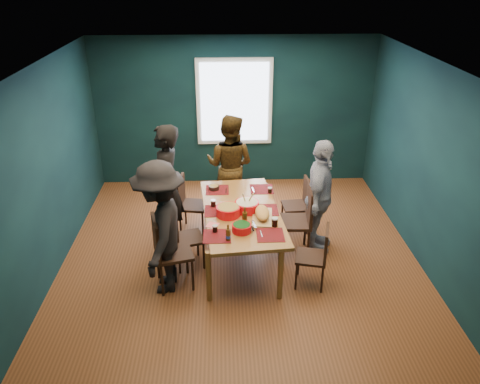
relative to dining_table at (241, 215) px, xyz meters
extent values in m
cube|color=brown|center=(-0.01, 0.12, -0.69)|extent=(5.00, 5.00, 0.01)
cube|color=silver|center=(-0.01, 0.12, 2.01)|extent=(5.00, 5.00, 0.01)
cube|color=#0F3335|center=(-2.51, 0.12, 0.66)|extent=(0.01, 5.00, 2.70)
cube|color=#0F3335|center=(2.49, 0.12, 0.66)|extent=(0.01, 5.00, 2.70)
cube|color=#0F3335|center=(-0.01, 2.62, 0.66)|extent=(5.00, 0.01, 2.70)
cube|color=#0F3335|center=(-0.01, -2.38, 0.66)|extent=(5.00, 0.01, 2.70)
cube|color=white|center=(-0.01, 2.59, 0.86)|extent=(1.35, 0.06, 1.55)
cube|color=#A97832|center=(0.00, 0.00, 0.05)|extent=(1.18, 2.08, 0.05)
cylinder|color=#A97832|center=(-0.44, -0.92, -0.33)|extent=(0.07, 0.07, 0.71)
cylinder|color=#A97832|center=(0.44, -0.92, -0.33)|extent=(0.07, 0.07, 0.71)
cylinder|color=#A97832|center=(-0.44, 0.92, -0.33)|extent=(0.07, 0.07, 0.71)
cylinder|color=#A97832|center=(0.44, 0.92, -0.33)|extent=(0.07, 0.07, 0.71)
cube|color=black|center=(-0.71, 0.79, -0.25)|extent=(0.47, 0.47, 0.04)
cube|color=black|center=(-0.89, 0.82, -0.01)|extent=(0.10, 0.41, 0.44)
cylinder|color=black|center=(-0.91, 0.65, -0.48)|extent=(0.03, 0.03, 0.41)
cylinder|color=black|center=(-0.56, 0.59, -0.48)|extent=(0.03, 0.03, 0.41)
cylinder|color=black|center=(-0.85, 0.99, -0.48)|extent=(0.03, 0.03, 0.41)
cylinder|color=black|center=(-0.51, 0.93, -0.48)|extent=(0.03, 0.03, 0.41)
cube|color=black|center=(-0.73, -0.14, -0.27)|extent=(0.49, 0.49, 0.04)
cube|color=black|center=(-0.90, -0.19, -0.03)|extent=(0.15, 0.39, 0.43)
cylinder|color=black|center=(-0.85, -0.35, -0.49)|extent=(0.03, 0.03, 0.40)
cylinder|color=black|center=(-0.52, -0.25, -0.49)|extent=(0.03, 0.03, 0.40)
cylinder|color=black|center=(-0.94, -0.02, -0.49)|extent=(0.03, 0.03, 0.40)
cylinder|color=black|center=(-0.62, 0.07, -0.49)|extent=(0.03, 0.03, 0.40)
cube|color=black|center=(-0.88, -0.58, -0.20)|extent=(0.55, 0.55, 0.04)
cube|color=black|center=(-1.08, -0.63, 0.06)|extent=(0.15, 0.45, 0.49)
cylinder|color=black|center=(-1.02, -0.82, -0.46)|extent=(0.03, 0.03, 0.46)
cylinder|color=black|center=(-0.65, -0.72, -0.46)|extent=(0.03, 0.03, 0.46)
cylinder|color=black|center=(-1.12, -0.44, -0.46)|extent=(0.03, 0.03, 0.46)
cylinder|color=black|center=(-0.75, -0.35, -0.46)|extent=(0.03, 0.03, 0.46)
cube|color=black|center=(0.87, 0.75, -0.28)|extent=(0.41, 0.41, 0.04)
cube|color=black|center=(1.04, 0.76, -0.05)|extent=(0.07, 0.39, 0.42)
cylinder|color=black|center=(0.72, 0.57, -0.49)|extent=(0.03, 0.03, 0.39)
cylinder|color=black|center=(1.04, 0.60, -0.49)|extent=(0.03, 0.03, 0.39)
cylinder|color=black|center=(0.69, 0.90, -0.49)|extent=(0.03, 0.03, 0.39)
cylinder|color=black|center=(1.02, 0.92, -0.49)|extent=(0.03, 0.03, 0.39)
cube|color=black|center=(0.75, 0.11, -0.19)|extent=(0.49, 0.49, 0.04)
cube|color=black|center=(0.95, 0.10, 0.09)|extent=(0.07, 0.47, 0.51)
cylinder|color=black|center=(0.54, -0.08, -0.45)|extent=(0.04, 0.04, 0.47)
cylinder|color=black|center=(0.93, -0.10, -0.45)|extent=(0.04, 0.04, 0.47)
cylinder|color=black|center=(0.56, 0.32, -0.45)|extent=(0.04, 0.04, 0.47)
cylinder|color=black|center=(0.95, 0.30, -0.45)|extent=(0.04, 0.04, 0.47)
cube|color=black|center=(0.87, -0.64, -0.28)|extent=(0.46, 0.46, 0.04)
cube|color=black|center=(1.03, -0.68, -0.05)|extent=(0.13, 0.38, 0.42)
cylinder|color=black|center=(0.67, -0.76, -0.49)|extent=(0.03, 0.03, 0.39)
cylinder|color=black|center=(0.99, -0.84, -0.49)|extent=(0.03, 0.03, 0.39)
cylinder|color=black|center=(0.75, -0.44, -0.49)|extent=(0.03, 0.03, 0.39)
cylinder|color=black|center=(1.07, -0.52, -0.49)|extent=(0.03, 0.03, 0.39)
imported|color=black|center=(-1.05, 0.39, 0.24)|extent=(0.52, 0.72, 1.86)
imported|color=black|center=(-0.13, 1.39, 0.15)|extent=(1.00, 0.90, 1.68)
imported|color=white|center=(1.10, 0.20, 0.15)|extent=(0.68, 1.06, 1.68)
imported|color=black|center=(-1.02, -0.62, 0.18)|extent=(0.70, 1.16, 1.75)
cylinder|color=red|center=(-0.18, -0.12, 0.14)|extent=(0.32, 0.32, 0.13)
cylinder|color=#539134|center=(-0.18, -0.12, 0.19)|extent=(0.28, 0.28, 0.02)
cylinder|color=red|center=(0.07, 0.00, 0.14)|extent=(0.33, 0.33, 0.13)
cylinder|color=beige|center=(0.07, 0.00, 0.20)|extent=(0.29, 0.29, 0.02)
cylinder|color=tan|center=(0.12, 0.00, 0.25)|extent=(0.10, 0.18, 0.26)
cylinder|color=tan|center=(0.04, 0.00, 0.25)|extent=(0.08, 0.19, 0.26)
cylinder|color=red|center=(-0.02, -0.55, 0.12)|extent=(0.24, 0.24, 0.10)
cylinder|color=#114415|center=(-0.02, -0.55, 0.17)|extent=(0.22, 0.22, 0.02)
cube|color=tan|center=(0.27, -0.22, 0.08)|extent=(0.31, 0.53, 0.02)
ellipsoid|color=#D99C4D|center=(0.27, -0.22, 0.15)|extent=(0.22, 0.42, 0.12)
cube|color=silver|center=(0.14, -0.42, 0.10)|extent=(0.06, 0.21, 0.00)
cylinder|color=black|center=(0.12, -0.53, 0.10)|extent=(0.04, 0.11, 0.02)
sphere|color=#1F5D15|center=(0.27, -0.33, 0.16)|extent=(0.04, 0.04, 0.04)
sphere|color=#1F5D15|center=(0.27, -0.22, 0.16)|extent=(0.04, 0.04, 0.04)
sphere|color=#1F5D15|center=(0.27, -0.10, 0.16)|extent=(0.04, 0.04, 0.04)
cylinder|color=black|center=(-0.38, 0.67, 0.10)|extent=(0.16, 0.16, 0.06)
cylinder|color=#539134|center=(-0.38, 0.67, 0.13)|extent=(0.13, 0.13, 0.02)
cylinder|color=#47280C|center=(-0.19, -0.75, 0.15)|extent=(0.06, 0.06, 0.16)
cylinder|color=#47280C|center=(-0.19, -0.75, 0.26)|extent=(0.02, 0.02, 0.06)
cylinder|color=#1839AB|center=(-0.19, -0.75, 0.12)|extent=(0.06, 0.06, 0.04)
cylinder|color=#47280C|center=(0.03, -0.39, 0.16)|extent=(0.07, 0.07, 0.18)
cylinder|color=#47280C|center=(0.03, -0.39, 0.29)|extent=(0.03, 0.03, 0.07)
cylinder|color=black|center=(-0.35, -0.54, 0.12)|extent=(0.06, 0.06, 0.09)
cylinder|color=silver|center=(-0.35, -0.54, 0.16)|extent=(0.07, 0.07, 0.01)
cylinder|color=black|center=(0.41, -0.43, 0.13)|extent=(0.08, 0.08, 0.11)
cylinder|color=silver|center=(0.41, -0.43, 0.18)|extent=(0.08, 0.08, 0.02)
cylinder|color=black|center=(0.44, 0.52, 0.11)|extent=(0.06, 0.06, 0.09)
cylinder|color=silver|center=(0.44, 0.52, 0.15)|extent=(0.06, 0.06, 0.01)
cylinder|color=black|center=(-0.38, 0.14, 0.12)|extent=(0.07, 0.07, 0.10)
cylinder|color=silver|center=(-0.38, 0.14, 0.16)|extent=(0.07, 0.07, 0.01)
cube|color=#FF6B73|center=(0.38, 0.08, 0.07)|extent=(0.17, 0.17, 0.00)
cube|color=#FF6B73|center=(-0.39, -0.38, 0.07)|extent=(0.19, 0.19, 0.00)
cube|color=#FF6B73|center=(0.31, -0.65, 0.07)|extent=(0.17, 0.17, 0.00)
camera|label=1|loc=(-0.25, -5.58, 3.12)|focal=35.00mm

